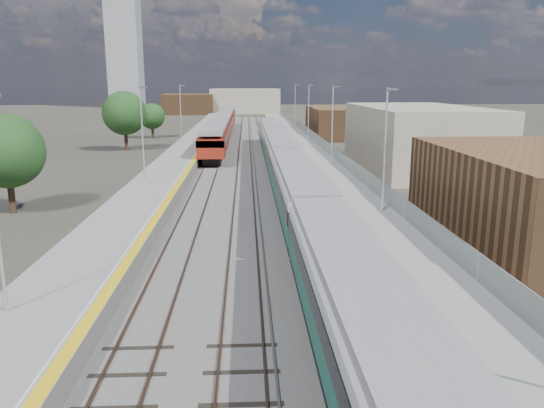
{
  "coord_description": "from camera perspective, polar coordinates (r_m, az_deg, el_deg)",
  "views": [
    {
      "loc": [
        -1.77,
        -9.62,
        8.81
      ],
      "look_at": [
        -0.38,
        19.09,
        2.2
      ],
      "focal_mm": 35.0,
      "sensor_mm": 36.0,
      "label": 1
    }
  ],
  "objects": [
    {
      "name": "red_train",
      "position": [
        84.49,
        -5.35,
        8.4
      ],
      "size": [
        2.93,
        59.45,
        3.7
      ],
      "color": "black",
      "rests_on": "ground"
    },
    {
      "name": "ballast_bed",
      "position": [
        62.74,
        -3.19,
        4.88
      ],
      "size": [
        10.5,
        155.0,
        0.06
      ],
      "primitive_type": "cube",
      "color": "#565451",
      "rests_on": "ground"
    },
    {
      "name": "tracks",
      "position": [
        64.38,
        -2.65,
        5.16
      ],
      "size": [
        8.96,
        160.0,
        0.17
      ],
      "color": "#4C3323",
      "rests_on": "ground"
    },
    {
      "name": "tree_d",
      "position": [
        74.57,
        17.11,
        8.53
      ],
      "size": [
        4.45,
        4.45,
        6.03
      ],
      "color": "#382619",
      "rests_on": "ground"
    },
    {
      "name": "buildings",
      "position": [
        149.13,
        -9.33,
        13.51
      ],
      "size": [
        72.0,
        185.5,
        40.0
      ],
      "color": "brown",
      "rests_on": "ground"
    },
    {
      "name": "tree_c",
      "position": [
        88.35,
        -12.79,
        9.19
      ],
      "size": [
        4.13,
        4.13,
        5.59
      ],
      "color": "#382619",
      "rests_on": "ground"
    },
    {
      "name": "platform_left",
      "position": [
        63.08,
        -9.41,
        5.22
      ],
      "size": [
        4.3,
        155.0,
        8.52
      ],
      "color": "slate",
      "rests_on": "ground"
    },
    {
      "name": "platform_right",
      "position": [
        63.05,
        3.69,
        5.38
      ],
      "size": [
        4.7,
        155.0,
        8.52
      ],
      "color": "slate",
      "rests_on": "ground"
    },
    {
      "name": "tree_a",
      "position": [
        40.07,
        -26.65,
        5.08
      ],
      "size": [
        5.01,
        5.01,
        6.79
      ],
      "color": "#382619",
      "rests_on": "ground"
    },
    {
      "name": "tree_b",
      "position": [
        72.87,
        -15.59,
        9.39
      ],
      "size": [
        5.72,
        5.72,
        7.75
      ],
      "color": "#382619",
      "rests_on": "ground"
    },
    {
      "name": "green_train",
      "position": [
        43.44,
        1.59,
        4.1
      ],
      "size": [
        2.75,
        76.51,
        3.02
      ],
      "color": "black",
      "rests_on": "ground"
    },
    {
      "name": "ground",
      "position": [
        60.29,
        -1.06,
        4.54
      ],
      "size": [
        320.0,
        320.0,
        0.0
      ],
      "primitive_type": "plane",
      "color": "#47443A",
      "rests_on": "ground"
    }
  ]
}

